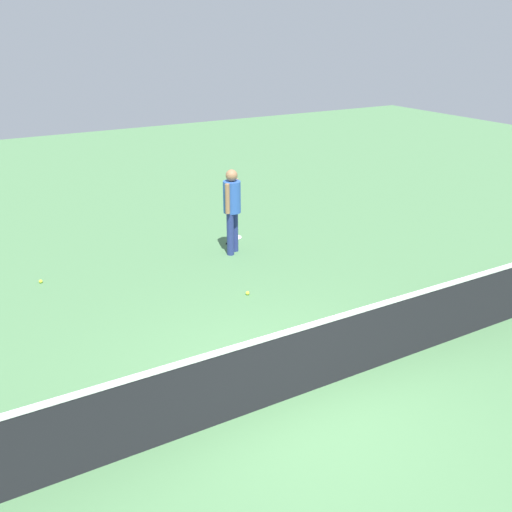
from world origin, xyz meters
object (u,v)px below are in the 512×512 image
Objects in this scene: player_near_side at (232,204)px; tennis_racket_near_player at (234,238)px; tennis_ball_by_net at (248,293)px; tennis_ball_midcourt at (41,281)px; tennis_ball_baseline at (398,302)px.

player_near_side reaches higher than tennis_racket_near_player.
player_near_side is at bearing -110.90° from tennis_ball_by_net.
tennis_racket_near_player is (-0.41, -0.73, -1.00)m from player_near_side.
player_near_side reaches higher than tennis_ball_by_net.
tennis_ball_midcourt reaches higher than tennis_racket_near_player.
tennis_racket_near_player is at bearing -119.60° from player_near_side.
tennis_ball_baseline is (-0.85, 4.12, 0.02)m from tennis_racket_near_player.
player_near_side is at bearing 173.41° from tennis_ball_midcourt.
tennis_ball_baseline is at bearing 141.82° from tennis_ball_by_net.
tennis_ball_midcourt is at bearing -37.93° from tennis_ball_baseline.
tennis_ball_midcourt is (3.64, -0.42, -0.98)m from player_near_side.
tennis_ball_by_net reaches higher than tennis_racket_near_player.
tennis_ball_by_net is at bearing 69.10° from player_near_side.
tennis_ball_by_net and tennis_ball_midcourt have the same top height.
tennis_racket_near_player is 8.52× the size of tennis_ball_baseline.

